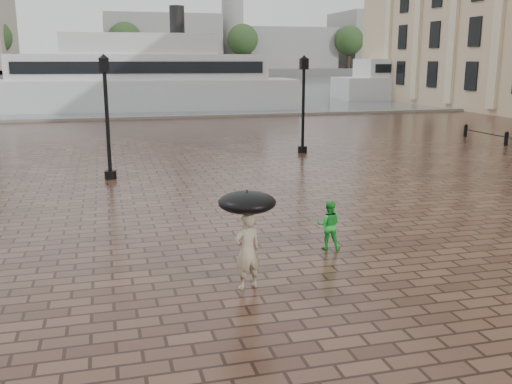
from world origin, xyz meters
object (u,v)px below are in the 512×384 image
(street_lamps, at_px, (128,105))
(child_pedestrian, at_px, (329,225))
(adult_pedestrian, at_px, (247,251))
(ferry_near, at_px, (142,79))
(ferry_far, at_px, (444,76))

(street_lamps, bearing_deg, child_pedestrian, -75.70)
(street_lamps, relative_size, adult_pedestrian, 10.14)
(street_lamps, distance_m, ferry_near, 25.49)
(child_pedestrian, relative_size, ferry_near, 0.04)
(street_lamps, xyz_separation_m, adult_pedestrian, (1.41, -16.82, -1.56))
(child_pedestrian, bearing_deg, ferry_near, -67.78)
(child_pedestrian, bearing_deg, street_lamps, -55.64)
(ferry_near, bearing_deg, ferry_far, 15.09)
(ferry_near, relative_size, ferry_far, 1.08)
(street_lamps, relative_size, ferry_far, 0.61)
(street_lamps, bearing_deg, adult_pedestrian, -85.20)
(street_lamps, xyz_separation_m, child_pedestrian, (3.83, -15.01, -1.75))
(adult_pedestrian, xyz_separation_m, child_pedestrian, (2.41, 1.82, -0.18))
(adult_pedestrian, distance_m, ferry_far, 60.48)
(adult_pedestrian, height_order, ferry_far, ferry_far)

